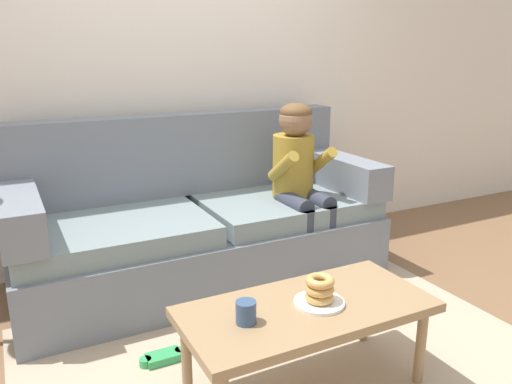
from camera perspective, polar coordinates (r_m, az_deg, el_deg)
name	(u,v)px	position (r m, az deg, el deg)	size (l,w,h in m)	color
ground	(271,342)	(2.65, 1.65, -16.48)	(10.00, 10.00, 0.00)	brown
wall_back	(171,52)	(3.54, -9.54, 15.30)	(8.00, 0.10, 2.80)	silver
area_rug	(297,367)	(2.47, 4.60, -19.07)	(2.39, 1.93, 0.01)	tan
couch	(199,225)	(3.19, -6.42, -3.71)	(2.20, 0.90, 1.02)	slate
coffee_table	(307,315)	(2.16, 5.75, -13.57)	(1.04, 0.50, 0.40)	#937551
person_child	(300,173)	(3.17, 4.92, 2.10)	(0.34, 0.58, 1.10)	olive
plate	(320,302)	(2.15, 7.18, -12.21)	(0.21, 0.21, 0.01)	white
donut	(320,297)	(2.14, 7.20, -11.61)	(0.12, 0.12, 0.04)	tan
donut_second	(320,289)	(2.12, 7.24, -10.75)	(0.12, 0.12, 0.04)	tan
donut_third	(321,281)	(2.10, 7.27, -9.87)	(0.12, 0.12, 0.04)	tan
mug	(246,312)	(1.98, -1.13, -13.38)	(0.08, 0.08, 0.09)	#334C72
toy_controller	(163,358)	(2.52, -10.37, -17.93)	(0.23, 0.09, 0.05)	#339E56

